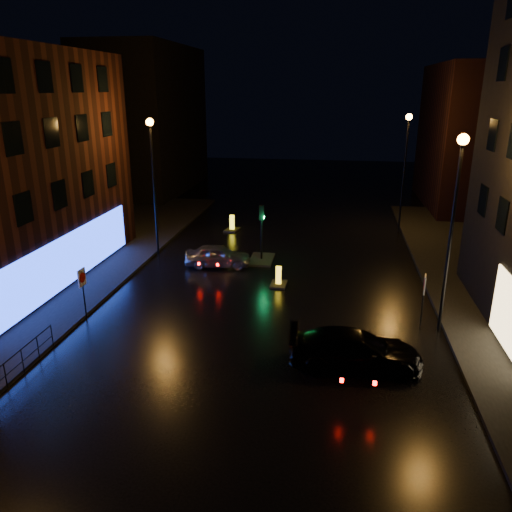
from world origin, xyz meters
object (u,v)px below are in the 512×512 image
object	(u,v)px
road_sign_left	(82,282)
road_sign_right	(424,289)
dark_sedan	(355,350)
traffic_signal	(262,253)
silver_hatchback	(218,256)
bollard_far	(232,227)
bollard_near	(278,281)

from	to	relation	value
road_sign_left	road_sign_right	world-z (taller)	road_sign_left
dark_sedan	traffic_signal	bearing A→B (deg)	21.76
traffic_signal	silver_hatchback	size ratio (longest dim) A/B	0.90
silver_hatchback	dark_sedan	distance (m)	12.75
road_sign_right	road_sign_left	bearing A→B (deg)	14.37
dark_sedan	bollard_far	distance (m)	19.86
bollard_near	silver_hatchback	bearing A→B (deg)	150.06
bollard_far	silver_hatchback	bearing A→B (deg)	-74.73
silver_hatchback	dark_sedan	xyz separation A→B (m)	(7.67, -10.18, 0.07)
road_sign_right	dark_sedan	bearing A→B (deg)	60.79
road_sign_left	road_sign_right	distance (m)	15.03
bollard_far	road_sign_left	bearing A→B (deg)	-93.04
bollard_near	road_sign_left	xyz separation A→B (m)	(-8.19, -5.47, 1.58)
silver_hatchback	bollard_far	xyz separation A→B (m)	(-0.76, 7.79, -0.39)
bollard_near	road_sign_left	distance (m)	9.98
dark_sedan	bollard_near	world-z (taller)	dark_sedan
road_sign_right	traffic_signal	bearing A→B (deg)	-34.98
traffic_signal	silver_hatchback	xyz separation A→B (m)	(-2.39, -1.45, 0.15)
traffic_signal	bollard_near	xyz separation A→B (m)	(1.50, -3.89, -0.27)
bollard_far	road_sign_right	distance (m)	18.21
traffic_signal	silver_hatchback	bearing A→B (deg)	-148.79
dark_sedan	road_sign_left	distance (m)	12.24
bollard_far	road_sign_right	world-z (taller)	road_sign_right
bollard_far	dark_sedan	bearing A→B (deg)	-55.17
dark_sedan	bollard_near	size ratio (longest dim) A/B	3.98
traffic_signal	bollard_far	world-z (taller)	traffic_signal
silver_hatchback	bollard_far	world-z (taller)	silver_hatchback
bollard_near	road_sign_left	world-z (taller)	road_sign_left
road_sign_left	road_sign_right	xyz separation A→B (m)	(14.94, 1.58, -0.01)
dark_sedan	road_sign_right	size ratio (longest dim) A/B	2.05
dark_sedan	road_sign_left	xyz separation A→B (m)	(-11.98, 2.27, 1.10)
silver_hatchback	road_sign_left	size ratio (longest dim) A/B	1.58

